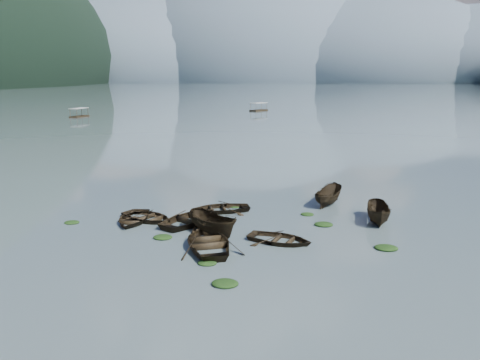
# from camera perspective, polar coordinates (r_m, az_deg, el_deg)

# --- Properties ---
(ground_plane) EXTENTS (2400.00, 2400.00, 0.00)m
(ground_plane) POSITION_cam_1_polar(r_m,az_deg,el_deg) (23.63, -3.11, -11.07)
(ground_plane) COLOR #49585B
(haze_mtn_a) EXTENTS (520.00, 520.00, 280.00)m
(haze_mtn_a) POSITION_cam_1_polar(r_m,az_deg,el_deg) (958.36, -10.16, 11.74)
(haze_mtn_a) COLOR #475666
(haze_mtn_a) RESTS_ON ground
(haze_mtn_b) EXTENTS (520.00, 520.00, 340.00)m
(haze_mtn_b) POSITION_cam_1_polar(r_m,az_deg,el_deg) (923.61, 2.12, 11.90)
(haze_mtn_b) COLOR #475666
(haze_mtn_b) RESTS_ON ground
(haze_mtn_c) EXTENTS (520.00, 520.00, 260.00)m
(haze_mtn_c) POSITION_cam_1_polar(r_m,az_deg,el_deg) (931.48, 14.74, 11.52)
(haze_mtn_c) COLOR #475666
(haze_mtn_c) RESTS_ON ground
(haze_mtn_d) EXTENTS (520.00, 520.00, 220.00)m
(haze_mtn_d) POSITION_cam_1_polar(r_m,az_deg,el_deg) (974.26, 25.45, 10.76)
(haze_mtn_d) COLOR #475666
(haze_mtn_d) RESTS_ON ground
(rowboat_0) EXTENTS (2.92, 4.02, 0.82)m
(rowboat_0) POSITION_cam_1_polar(r_m,az_deg,el_deg) (32.03, -12.86, -4.96)
(rowboat_0) COLOR black
(rowboat_0) RESTS_ON ground
(rowboat_1) EXTENTS (5.36, 5.82, 0.98)m
(rowboat_1) POSITION_cam_1_polar(r_m,az_deg,el_deg) (31.10, -5.93, -5.24)
(rowboat_1) COLOR black
(rowboat_1) RESTS_ON ground
(rowboat_2) EXTENTS (4.10, 3.99, 1.61)m
(rowboat_2) POSITION_cam_1_polar(r_m,az_deg,el_deg) (28.91, -3.30, -6.58)
(rowboat_2) COLOR black
(rowboat_2) RESTS_ON ground
(rowboat_3) EXTENTS (5.01, 5.88, 1.03)m
(rowboat_3) POSITION_cam_1_polar(r_m,az_deg,el_deg) (26.77, -3.87, -8.18)
(rowboat_3) COLOR black
(rowboat_3) RESTS_ON ground
(rowboat_4) EXTENTS (4.53, 3.86, 0.80)m
(rowboat_4) POSITION_cam_1_polar(r_m,az_deg,el_deg) (27.55, 4.85, -7.59)
(rowboat_4) COLOR black
(rowboat_4) RESTS_ON ground
(rowboat_5) EXTENTS (1.85, 4.05, 1.52)m
(rowboat_5) POSITION_cam_1_polar(r_m,az_deg,el_deg) (32.46, 16.50, -4.94)
(rowboat_5) COLOR black
(rowboat_5) RESTS_ON ground
(rowboat_6) EXTENTS (4.94, 4.47, 0.84)m
(rowboat_6) POSITION_cam_1_polar(r_m,az_deg,el_deg) (32.14, -11.20, -4.82)
(rowboat_6) COLOR black
(rowboat_6) RESTS_ON ground
(rowboat_7) EXTENTS (4.84, 4.04, 0.86)m
(rowboat_7) POSITION_cam_1_polar(r_m,az_deg,el_deg) (33.59, -2.39, -3.83)
(rowboat_7) COLOR black
(rowboat_7) RESTS_ON ground
(rowboat_8) EXTENTS (2.90, 4.25, 1.54)m
(rowboat_8) POSITION_cam_1_polar(r_m,az_deg,el_deg) (36.03, 10.63, -2.91)
(rowboat_8) COLOR black
(rowboat_8) RESTS_ON ground
(weed_clump_0) EXTENTS (1.15, 0.94, 0.25)m
(weed_clump_0) POSITION_cam_1_polar(r_m,az_deg,el_deg) (28.50, -9.39, -7.02)
(weed_clump_0) COLOR black
(weed_clump_0) RESTS_ON ground
(weed_clump_1) EXTENTS (1.00, 0.80, 0.22)m
(weed_clump_1) POSITION_cam_1_polar(r_m,az_deg,el_deg) (24.53, -4.03, -10.17)
(weed_clump_1) COLOR black
(weed_clump_1) RESTS_ON ground
(weed_clump_2) EXTENTS (1.27, 1.02, 0.28)m
(weed_clump_2) POSITION_cam_1_polar(r_m,az_deg,el_deg) (22.20, -1.83, -12.66)
(weed_clump_2) COLOR black
(weed_clump_2) RESTS_ON ground
(weed_clump_3) EXTENTS (0.92, 0.78, 0.20)m
(weed_clump_3) POSITION_cam_1_polar(r_m,az_deg,el_deg) (33.05, 8.21, -4.23)
(weed_clump_3) COLOR black
(weed_clump_3) RESTS_ON ground
(weed_clump_4) EXTENTS (1.31, 1.04, 0.27)m
(weed_clump_4) POSITION_cam_1_polar(r_m,az_deg,el_deg) (27.68, 17.39, -8.04)
(weed_clump_4) COLOR black
(weed_clump_4) RESTS_ON ground
(weed_clump_5) EXTENTS (1.00, 0.81, 0.21)m
(weed_clump_5) POSITION_cam_1_polar(r_m,az_deg,el_deg) (32.84, -19.81, -4.97)
(weed_clump_5) COLOR black
(weed_clump_5) RESTS_ON ground
(weed_clump_6) EXTENTS (0.91, 0.76, 0.19)m
(weed_clump_6) POSITION_cam_1_polar(r_m,az_deg,el_deg) (34.62, -0.61, -3.32)
(weed_clump_6) COLOR black
(weed_clump_6) RESTS_ON ground
(weed_clump_7) EXTENTS (1.21, 0.97, 0.26)m
(weed_clump_7) POSITION_cam_1_polar(r_m,az_deg,el_deg) (30.93, 10.16, -5.47)
(weed_clump_7) COLOR black
(weed_clump_7) RESTS_ON ground
(pontoon_left) EXTENTS (3.03, 5.60, 2.04)m
(pontoon_left) POSITION_cam_1_polar(r_m,az_deg,el_deg) (118.73, -18.98, 7.27)
(pontoon_left) COLOR black
(pontoon_left) RESTS_ON ground
(pontoon_centre) EXTENTS (5.15, 6.05, 2.18)m
(pontoon_centre) POSITION_cam_1_polar(r_m,az_deg,el_deg) (132.81, 2.29, 8.41)
(pontoon_centre) COLOR black
(pontoon_centre) RESTS_ON ground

